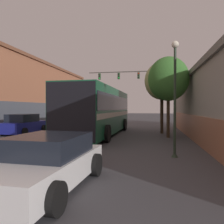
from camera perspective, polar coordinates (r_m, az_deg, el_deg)
The scene contains 10 objects.
lane_center_line at distance 16.85m, azimuth -7.20°, elevation -5.49°, with size 0.14×44.00×0.01m.
building_left_brick at distance 25.42m, azimuth -26.43°, elevation 4.83°, with size 7.64×30.27×7.05m.
bus at distance 15.63m, azimuth -3.25°, elevation 0.69°, with size 3.05×10.87×3.24m.
hatchback_foreground at distance 5.65m, azimuth -16.96°, elevation -12.50°, with size 2.19×3.90×1.25m.
parked_car_left_near at distance 30.47m, azimuth -6.50°, elevation -1.33°, with size 2.41×4.42×1.37m.
parked_car_left_mid at distance 17.66m, azimuth -22.05°, elevation -3.03°, with size 2.00×4.14×1.47m.
traffic_signal_gantry at distance 28.19m, azimuth 6.32°, elevation 7.64°, with size 9.36×0.36×6.88m.
street_lamp at distance 8.85m, azimuth 16.11°, elevation 4.23°, with size 0.28×0.28×4.52m.
street_tree_near at distance 14.73m, azimuth 14.50°, elevation 8.32°, with size 2.60×2.34×5.24m.
street_tree_far at distance 16.97m, azimuth 12.94°, elevation 7.89°, with size 2.60×2.34×5.40m.
Camera 1 is at (5.11, 0.06, 1.92)m, focal length 35.00 mm.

